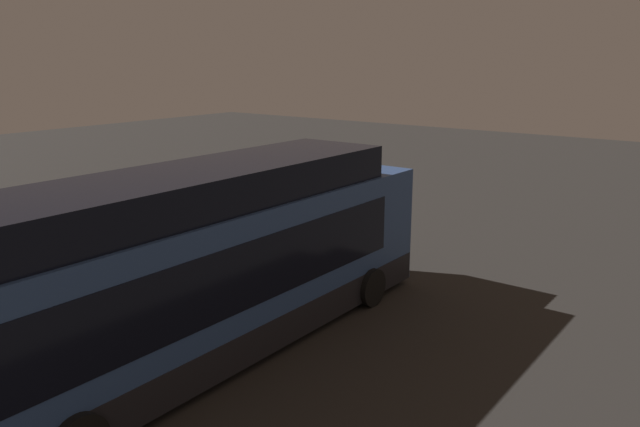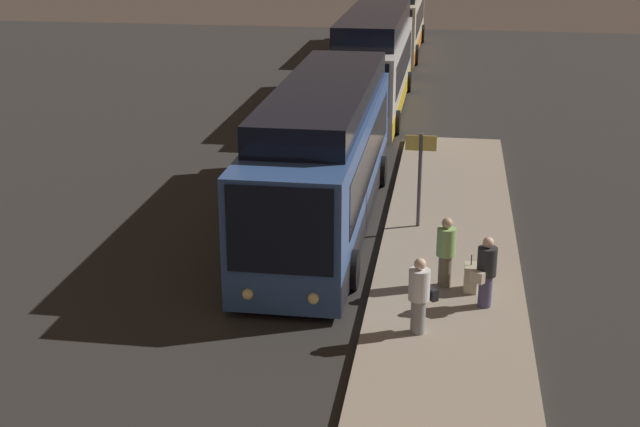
{
  "view_description": "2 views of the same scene",
  "coord_description": "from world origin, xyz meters",
  "views": [
    {
      "loc": [
        -8.74,
        -8.97,
        5.89
      ],
      "look_at": [
        3.75,
        0.47,
        1.93
      ],
      "focal_mm": 35.0,
      "sensor_mm": 36.0,
      "label": 1
    },
    {
      "loc": [
        21.79,
        3.18,
        8.39
      ],
      "look_at": [
        3.75,
        0.47,
        1.93
      ],
      "focal_mm": 50.0,
      "sensor_mm": 36.0,
      "label": 2
    }
  ],
  "objects": [
    {
      "name": "passenger_boarding",
      "position": [
        3.27,
        3.22,
        1.05
      ],
      "size": [
        0.58,
        0.58,
        1.61
      ],
      "rotation": [
        0.0,
        0.0,
        2.08
      ],
      "color": "#6B604C",
      "rests_on": "platform"
    },
    {
      "name": "bus_lead",
      "position": [
        -0.9,
        -0.13,
        1.74
      ],
      "size": [
        12.24,
        2.82,
        3.83
      ],
      "color": "#33518C",
      "rests_on": "ground"
    },
    {
      "name": "platform",
      "position": [
        0.0,
        3.3,
        0.1
      ],
      "size": [
        20.0,
        3.39,
        0.19
      ],
      "color": "gray",
      "rests_on": "ground"
    },
    {
      "name": "passenger_waiting",
      "position": [
        4.23,
        4.08,
        1.02
      ],
      "size": [
        0.67,
        0.62,
        1.57
      ],
      "rotation": [
        0.0,
        0.0,
        -2.2
      ],
      "color": "#4C476B",
      "rests_on": "platform"
    },
    {
      "name": "ground",
      "position": [
        0.0,
        0.0,
        0.0
      ],
      "size": [
        80.0,
        80.0,
        0.0
      ],
      "primitive_type": "plane",
      "color": "#2B2826"
    },
    {
      "name": "passenger_with_bags",
      "position": [
        5.65,
        2.74,
        1.04
      ],
      "size": [
        0.63,
        0.69,
        1.6
      ],
      "rotation": [
        0.0,
        0.0,
        0.63
      ],
      "color": "gray",
      "rests_on": "platform"
    },
    {
      "name": "suitcase",
      "position": [
        3.46,
        3.79,
        0.5
      ],
      "size": [
        0.45,
        0.28,
        0.85
      ],
      "color": "beige",
      "rests_on": "platform"
    },
    {
      "name": "sign_post",
      "position": [
        -0.54,
        2.46,
        1.79
      ],
      "size": [
        0.1,
        0.8,
        2.52
      ],
      "color": "#4C4C51",
      "rests_on": "platform"
    }
  ]
}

